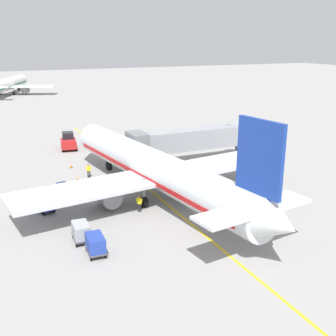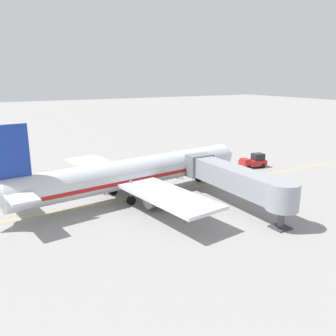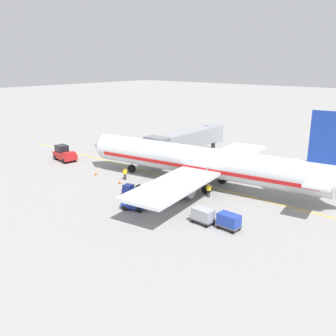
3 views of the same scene
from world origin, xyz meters
name	(u,v)px [view 3 (image 3 of 3)]	position (x,y,z in m)	size (l,w,h in m)	color
ground_plane	(206,186)	(0.00, 0.00, 0.00)	(400.00, 400.00, 0.00)	gray
gate_lead_in_line	(206,186)	(0.00, 0.00, 0.00)	(0.24, 80.00, 0.01)	gold
parked_airliner	(203,162)	(-0.36, 0.38, 3.19)	(30.43, 37.32, 10.63)	silver
jet_bridge	(189,139)	(8.99, 9.65, 3.46)	(17.58, 3.50, 4.98)	#93999E
pushback_tractor	(64,154)	(-4.28, 24.78, 1.10)	(2.85, 4.69, 2.40)	#B21E1E
baggage_tug_lead	(133,203)	(-11.66, 1.64, 0.71)	(2.04, 2.77, 1.62)	#1E339E
baggage_tug_trailing	(133,191)	(-8.96, 4.40, 0.71)	(1.70, 2.68, 1.62)	navy
baggage_cart_front	(203,215)	(-9.79, -6.29, 0.95)	(1.42, 2.93, 1.58)	#4C4C51
baggage_cart_second_in_train	(229,220)	(-9.30, -8.93, 0.95)	(1.42, 2.93, 1.58)	#4C4C51
ground_crew_wing_walker	(209,190)	(-3.24, -2.53, 0.95)	(0.55, 0.60, 1.69)	#232328
ground_crew_loader	(125,173)	(-5.00, 9.86, 0.95)	(0.72, 0.34, 1.69)	#232328
safety_cone_nose_left	(120,181)	(-6.53, 9.29, 0.29)	(0.36, 0.36, 0.59)	black
safety_cone_nose_right	(96,173)	(-6.09, 14.75, 0.29)	(0.36, 0.36, 0.59)	black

